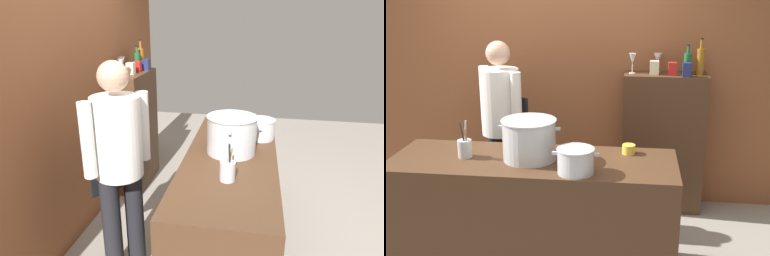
# 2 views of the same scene
# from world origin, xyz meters

# --- Properties ---
(ground_plane) EXTENTS (8.00, 8.00, 0.00)m
(ground_plane) POSITION_xyz_m (0.00, 0.00, 0.00)
(ground_plane) COLOR gray
(brick_back_panel) EXTENTS (4.40, 0.10, 3.00)m
(brick_back_panel) POSITION_xyz_m (0.00, 1.40, 1.50)
(brick_back_panel) COLOR brown
(brick_back_panel) RESTS_ON ground_plane
(prep_counter) EXTENTS (2.09, 0.70, 0.90)m
(prep_counter) POSITION_xyz_m (0.00, 0.00, 0.45)
(prep_counter) COLOR #472D1C
(prep_counter) RESTS_ON ground_plane
(bar_cabinet) EXTENTS (0.76, 0.32, 1.33)m
(bar_cabinet) POSITION_xyz_m (1.00, 1.19, 0.67)
(bar_cabinet) COLOR #472D1C
(bar_cabinet) RESTS_ON ground_plane
(chef) EXTENTS (0.46, 0.42, 1.66)m
(chef) POSITION_xyz_m (-0.44, 0.77, 0.96)
(chef) COLOR black
(chef) RESTS_ON ground_plane
(stockpot_large) EXTENTS (0.45, 0.40, 0.30)m
(stockpot_large) POSITION_xyz_m (-0.02, 0.01, 1.05)
(stockpot_large) COLOR #B7BABF
(stockpot_large) RESTS_ON prep_counter
(stockpot_small) EXTENTS (0.32, 0.26, 0.17)m
(stockpot_small) POSITION_xyz_m (0.34, -0.22, 0.99)
(stockpot_small) COLOR #B7BABF
(stockpot_small) RESTS_ON prep_counter
(utensil_crock) EXTENTS (0.10, 0.10, 0.28)m
(utensil_crock) POSITION_xyz_m (-0.50, -0.01, 0.97)
(utensil_crock) COLOR #B7BABF
(utensil_crock) RESTS_ON prep_counter
(butter_jar) EXTENTS (0.10, 0.10, 0.07)m
(butter_jar) POSITION_xyz_m (0.69, 0.21, 0.94)
(butter_jar) COLOR yellow
(butter_jar) RESTS_ON prep_counter
(wine_bottle_amber) EXTENTS (0.07, 0.07, 0.33)m
(wine_bottle_amber) POSITION_xyz_m (1.30, 1.18, 1.46)
(wine_bottle_amber) COLOR #8C5919
(wine_bottle_amber) RESTS_ON bar_cabinet
(wine_bottle_green) EXTENTS (0.07, 0.07, 0.27)m
(wine_bottle_green) POSITION_xyz_m (1.19, 1.19, 1.43)
(wine_bottle_green) COLOR #1E592D
(wine_bottle_green) RESTS_ON bar_cabinet
(wine_glass_wide) EXTENTS (0.08, 0.08, 0.18)m
(wine_glass_wide) POSITION_xyz_m (0.92, 1.27, 1.46)
(wine_glass_wide) COLOR silver
(wine_glass_wide) RESTS_ON bar_cabinet
(wine_glass_tall) EXTENTS (0.07, 0.07, 0.19)m
(wine_glass_tall) POSITION_xyz_m (0.69, 1.18, 1.46)
(wine_glass_tall) COLOR silver
(wine_glass_tall) RESTS_ON bar_cabinet
(spice_tin_cream) EXTENTS (0.08, 0.08, 0.12)m
(spice_tin_cream) POSITION_xyz_m (0.89, 1.16, 1.39)
(spice_tin_cream) COLOR beige
(spice_tin_cream) RESTS_ON bar_cabinet
(spice_tin_navy) EXTENTS (0.07, 0.07, 0.13)m
(spice_tin_navy) POSITION_xyz_m (1.17, 1.08, 1.39)
(spice_tin_navy) COLOR navy
(spice_tin_navy) RESTS_ON bar_cabinet
(spice_tin_red) EXTENTS (0.07, 0.07, 0.11)m
(spice_tin_red) POSITION_xyz_m (1.05, 1.14, 1.39)
(spice_tin_red) COLOR red
(spice_tin_red) RESTS_ON bar_cabinet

